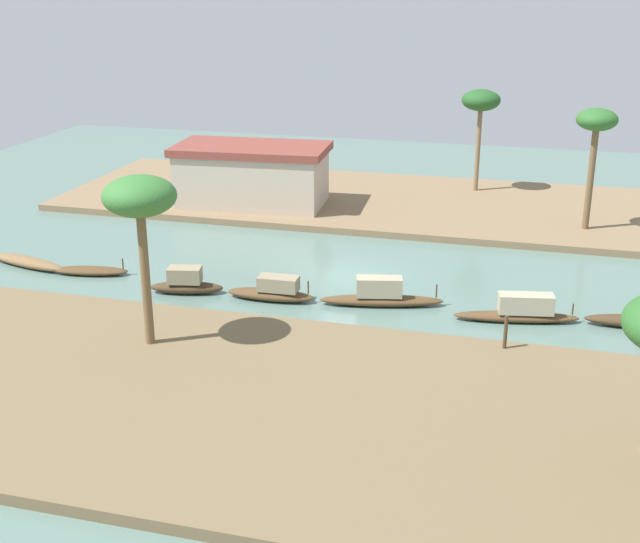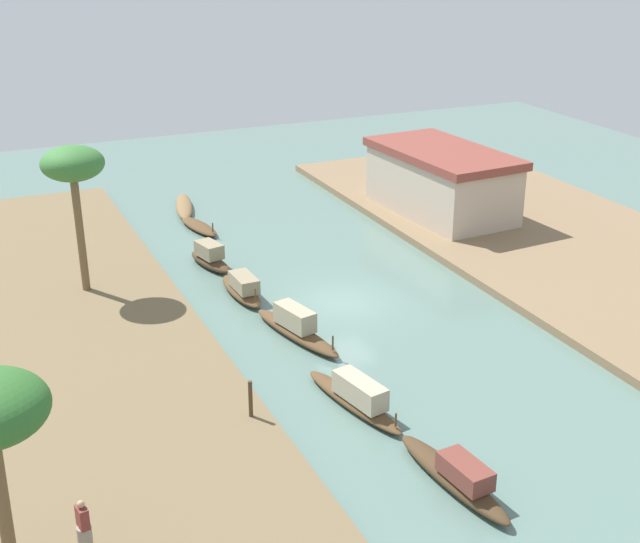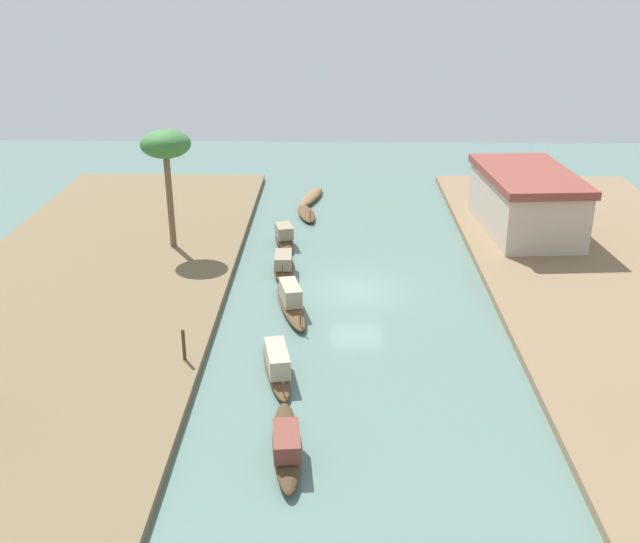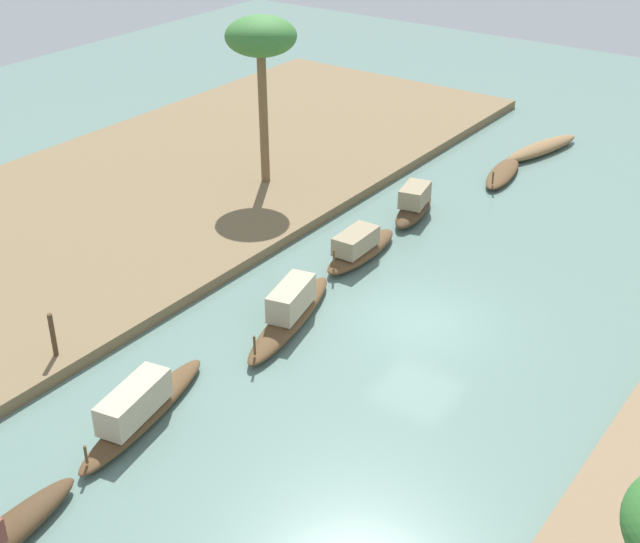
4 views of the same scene
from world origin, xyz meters
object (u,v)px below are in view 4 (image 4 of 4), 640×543
at_px(sampan_downstream_large, 359,248).
at_px(palm_tree_left_near, 261,41).
at_px(sampan_upstream_small, 542,148).
at_px(mooring_post, 53,335).
at_px(sampan_near_left_bank, 414,205).
at_px(sampan_with_red_awning, 290,311).
at_px(sampan_with_tall_canopy, 140,408).
at_px(sampan_midstream, 502,173).

xyz_separation_m(sampan_downstream_large, palm_tree_left_near, (-2.78, -6.26, 5.46)).
bearing_deg(sampan_upstream_small, mooring_post, 3.19).
distance_m(sampan_downstream_large, mooring_post, 10.60).
xyz_separation_m(sampan_near_left_bank, sampan_downstream_large, (3.99, 0.22, -0.05)).
relative_size(sampan_with_red_awning, sampan_downstream_large, 1.38).
distance_m(sampan_near_left_bank, sampan_with_tall_canopy, 14.48).
relative_size(sampan_downstream_large, palm_tree_left_near, 0.61).
height_order(sampan_midstream, mooring_post, mooring_post).
xyz_separation_m(sampan_midstream, mooring_post, (19.43, -4.07, 0.84)).
distance_m(sampan_midstream, mooring_post, 19.87).
bearing_deg(sampan_with_red_awning, sampan_midstream, 165.99).
relative_size(sampan_downstream_large, mooring_post, 3.02).
xyz_separation_m(sampan_near_left_bank, sampan_upstream_small, (-8.89, 1.25, -0.23)).
distance_m(sampan_midstream, sampan_with_red_awning, 14.00).
relative_size(sampan_midstream, sampan_with_red_awning, 0.70).
distance_m(sampan_midstream, palm_tree_left_near, 11.22).
xyz_separation_m(sampan_with_tall_canopy, mooring_post, (-0.41, -3.64, 0.57)).
bearing_deg(sampan_with_red_awning, sampan_downstream_large, 174.54).
bearing_deg(sampan_downstream_large, sampan_with_red_awning, 5.95).
relative_size(sampan_with_tall_canopy, sampan_upstream_small, 1.08).
height_order(sampan_downstream_large, mooring_post, mooring_post).
distance_m(sampan_midstream, sampan_downstream_large, 9.40).
relative_size(sampan_upstream_small, mooring_post, 3.69).
height_order(sampan_upstream_small, palm_tree_left_near, palm_tree_left_near).
bearing_deg(mooring_post, sampan_near_left_bank, 167.89).
distance_m(sampan_near_left_bank, sampan_with_red_awning, 8.67).
relative_size(sampan_with_tall_canopy, sampan_downstream_large, 1.32).
distance_m(sampan_with_red_awning, sampan_upstream_small, 17.52).
height_order(sampan_near_left_bank, sampan_with_tall_canopy, sampan_near_left_bank).
height_order(sampan_midstream, palm_tree_left_near, palm_tree_left_near).
distance_m(sampan_with_tall_canopy, sampan_with_red_awning, 5.85).
height_order(sampan_midstream, sampan_with_tall_canopy, sampan_with_tall_canopy).
bearing_deg(sampan_with_tall_canopy, mooring_post, -107.24).
height_order(sampan_downstream_large, sampan_upstream_small, sampan_downstream_large).
bearing_deg(sampan_downstream_large, sampan_with_tall_canopy, 0.49).
xyz_separation_m(sampan_with_red_awning, sampan_upstream_small, (-17.51, 0.41, -0.21)).
relative_size(sampan_midstream, sampan_with_tall_canopy, 0.73).
height_order(sampan_with_tall_canopy, palm_tree_left_near, palm_tree_left_near).
xyz_separation_m(sampan_near_left_bank, palm_tree_left_near, (1.21, -6.04, 5.41)).
height_order(sampan_with_tall_canopy, sampan_upstream_small, sampan_with_tall_canopy).
relative_size(sampan_with_tall_canopy, sampan_with_red_awning, 0.96).
relative_size(sampan_midstream, palm_tree_left_near, 0.59).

